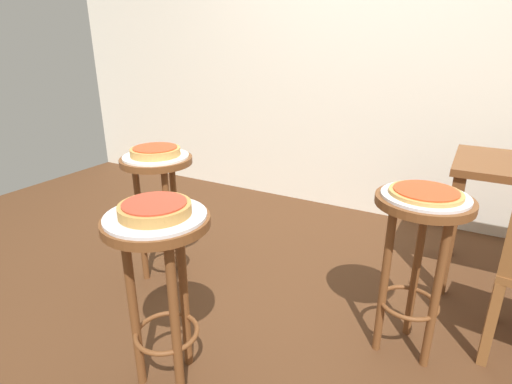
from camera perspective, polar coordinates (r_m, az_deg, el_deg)
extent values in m
plane|color=#4C2D19|center=(2.20, 2.48, -16.97)|extent=(6.00, 6.00, 0.00)
cube|color=silver|center=(3.31, 16.93, 22.48)|extent=(6.00, 0.10, 3.00)
cylinder|color=brown|center=(1.49, -13.93, -4.13)|extent=(0.39, 0.39, 0.03)
cylinder|color=brown|center=(1.75, -10.14, -13.99)|extent=(0.04, 0.04, 0.72)
cylinder|color=brown|center=(1.70, -16.92, -15.67)|extent=(0.04, 0.04, 0.72)
cylinder|color=brown|center=(1.58, -11.32, -18.23)|extent=(0.04, 0.04, 0.72)
torus|color=brown|center=(1.74, -12.51, -18.77)|extent=(0.26, 0.26, 0.02)
cylinder|color=silver|center=(1.48, -14.01, -3.30)|extent=(0.36, 0.36, 0.01)
cylinder|color=#B78442|center=(1.47, -14.09, -2.37)|extent=(0.26, 0.26, 0.04)
cylinder|color=#B23823|center=(1.46, -14.17, -1.54)|extent=(0.23, 0.23, 0.01)
cylinder|color=brown|center=(2.25, -13.92, 4.33)|extent=(0.39, 0.39, 0.03)
cylinder|color=brown|center=(2.46, -11.31, -3.38)|extent=(0.04, 0.04, 0.72)
cylinder|color=brown|center=(2.41, -15.96, -4.35)|extent=(0.04, 0.04, 0.72)
cylinder|color=brown|center=(2.28, -12.19, -5.49)|extent=(0.04, 0.04, 0.72)
torus|color=brown|center=(2.43, -12.96, -6.68)|extent=(0.26, 0.26, 0.02)
cylinder|color=white|center=(2.25, -13.97, 4.90)|extent=(0.35, 0.35, 0.01)
cylinder|color=tan|center=(2.24, -14.03, 5.54)|extent=(0.27, 0.27, 0.04)
cylinder|color=red|center=(2.24, -14.08, 6.11)|extent=(0.23, 0.23, 0.01)
cylinder|color=brown|center=(1.76, 22.71, -1.25)|extent=(0.39, 0.39, 0.03)
cylinder|color=brown|center=(2.03, 21.70, -10.06)|extent=(0.04, 0.04, 0.72)
cylinder|color=brown|center=(1.88, 17.69, -12.01)|extent=(0.04, 0.04, 0.72)
cylinder|color=brown|center=(1.87, 24.08, -13.22)|extent=(0.04, 0.04, 0.72)
torus|color=brown|center=(1.98, 20.75, -14.37)|extent=(0.26, 0.26, 0.02)
cylinder|color=silver|center=(1.75, 22.81, -0.54)|extent=(0.35, 0.35, 0.01)
cylinder|color=tan|center=(1.75, 22.87, -0.13)|extent=(0.29, 0.29, 0.01)
cylinder|color=red|center=(1.74, 22.92, 0.20)|extent=(0.25, 0.25, 0.01)
cube|color=brown|center=(2.44, 25.65, -5.67)|extent=(0.06, 0.06, 0.70)
cube|color=brown|center=(2.90, 26.47, -1.73)|extent=(0.06, 0.06, 0.70)
cube|color=brown|center=(2.38, 31.36, -11.25)|extent=(0.04, 0.04, 0.42)
cube|color=brown|center=(2.07, 30.21, -15.88)|extent=(0.04, 0.04, 0.42)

